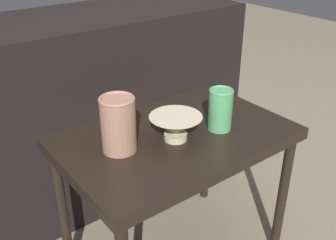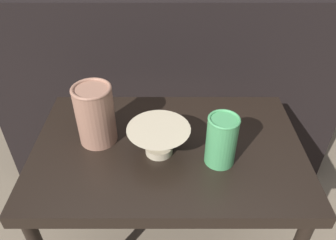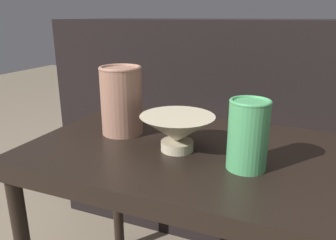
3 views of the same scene
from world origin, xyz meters
name	(u,v)px [view 3 (image 3 of 3)]	position (x,y,z in m)	size (l,w,h in m)	color
table	(191,171)	(0.00, 0.00, 0.49)	(0.76, 0.49, 0.56)	black
couch_backdrop	(238,125)	(0.00, 0.62, 0.42)	(1.39, 0.50, 0.84)	black
bowl	(177,130)	(-0.02, -0.03, 0.60)	(0.17, 0.17, 0.08)	#C1B293
vase_textured_left	(122,99)	(-0.20, 0.03, 0.65)	(0.11, 0.11, 0.18)	#996B56
vase_colorful_right	(248,134)	(0.14, -0.06, 0.63)	(0.08, 0.08, 0.14)	#47995B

